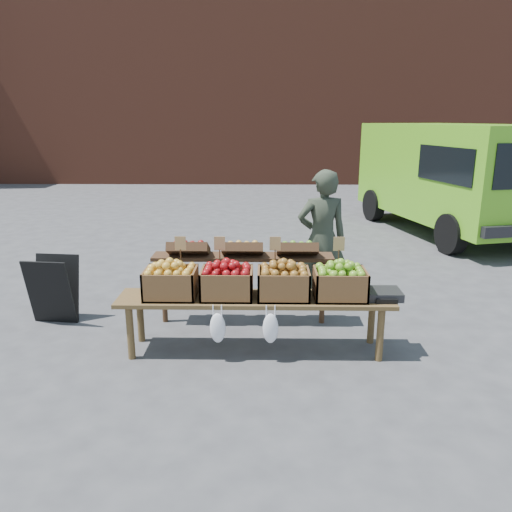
# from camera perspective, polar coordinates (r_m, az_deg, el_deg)

# --- Properties ---
(ground) EXTENTS (80.00, 80.00, 0.00)m
(ground) POSITION_cam_1_polar(r_m,az_deg,el_deg) (5.22, -5.73, -10.33)
(ground) COLOR #434345
(brick_building) EXTENTS (24.00, 4.00, 10.00)m
(brick_building) POSITION_cam_1_polar(r_m,az_deg,el_deg) (19.86, -0.81, 23.39)
(brick_building) COLOR brown
(brick_building) RESTS_ON ground
(delivery_van) EXTENTS (3.28, 5.19, 2.15)m
(delivery_van) POSITION_cam_1_polar(r_m,az_deg,el_deg) (10.82, 21.58, 8.10)
(delivery_van) COLOR #5EB41E
(delivery_van) RESTS_ON ground
(vendor) EXTENTS (0.67, 0.49, 1.69)m
(vendor) POSITION_cam_1_polar(r_m,az_deg,el_deg) (6.16, 7.53, 2.00)
(vendor) COLOR #2F3729
(vendor) RESTS_ON ground
(chalkboard_sign) EXTENTS (0.54, 0.33, 0.78)m
(chalkboard_sign) POSITION_cam_1_polar(r_m,az_deg,el_deg) (6.11, -22.15, -3.57)
(chalkboard_sign) COLOR black
(chalkboard_sign) RESTS_ON ground
(back_table) EXTENTS (2.10, 0.44, 1.04)m
(back_table) POSITION_cam_1_polar(r_m,az_deg,el_deg) (5.61, -1.50, -2.64)
(back_table) COLOR #3C2616
(back_table) RESTS_ON ground
(display_bench) EXTENTS (2.70, 0.56, 0.57)m
(display_bench) POSITION_cam_1_polar(r_m,az_deg,el_deg) (5.02, -0.10, -7.77)
(display_bench) COLOR brown
(display_bench) RESTS_ON ground
(crate_golden_apples) EXTENTS (0.50, 0.40, 0.28)m
(crate_golden_apples) POSITION_cam_1_polar(r_m,az_deg,el_deg) (4.95, -9.71, -3.06)
(crate_golden_apples) COLOR gold
(crate_golden_apples) RESTS_ON display_bench
(crate_russet_pears) EXTENTS (0.50, 0.40, 0.28)m
(crate_russet_pears) POSITION_cam_1_polar(r_m,az_deg,el_deg) (4.88, -3.34, -3.14)
(crate_russet_pears) COLOR maroon
(crate_russet_pears) RESTS_ON display_bench
(crate_red_apples) EXTENTS (0.50, 0.40, 0.28)m
(crate_red_apples) POSITION_cam_1_polar(r_m,az_deg,el_deg) (4.87, 3.14, -3.17)
(crate_red_apples) COLOR #965F26
(crate_red_apples) RESTS_ON display_bench
(crate_green_apples) EXTENTS (0.50, 0.40, 0.28)m
(crate_green_apples) POSITION_cam_1_polar(r_m,az_deg,el_deg) (4.92, 9.57, -3.17)
(crate_green_apples) COLOR #5E912A
(crate_green_apples) RESTS_ON display_bench
(weighing_scale) EXTENTS (0.34, 0.30, 0.08)m
(weighing_scale) POSITION_cam_1_polar(r_m,az_deg,el_deg) (5.03, 14.32, -4.22)
(weighing_scale) COLOR black
(weighing_scale) RESTS_ON display_bench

